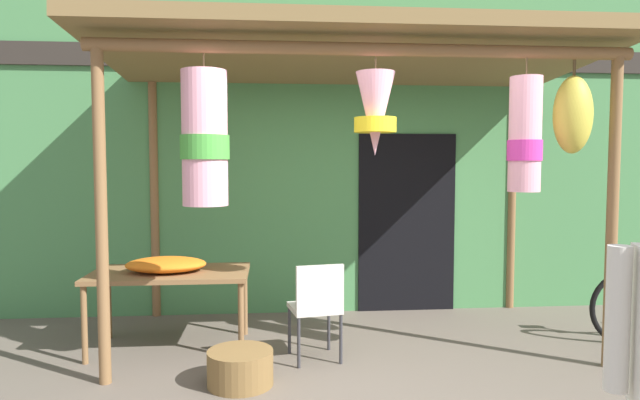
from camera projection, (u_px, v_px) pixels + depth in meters
ground_plane at (366, 385)px, 4.18m from camera, size 30.00×30.00×0.00m
shop_facade at (334, 110)px, 6.22m from camera, size 10.68×0.29×4.55m
market_stall_canopy at (353, 76)px, 4.98m from camera, size 4.51×2.39×2.79m
display_table at (170, 278)px, 4.97m from camera, size 1.39×0.79×0.70m
flower_heap_on_table at (167, 265)px, 4.93m from camera, size 0.71×0.50×0.13m
folding_chair at (317, 303)px, 4.63m from camera, size 0.47×0.47×0.84m
wicker_basket_by_table at (240, 368)px, 4.17m from camera, size 0.50×0.50×0.26m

